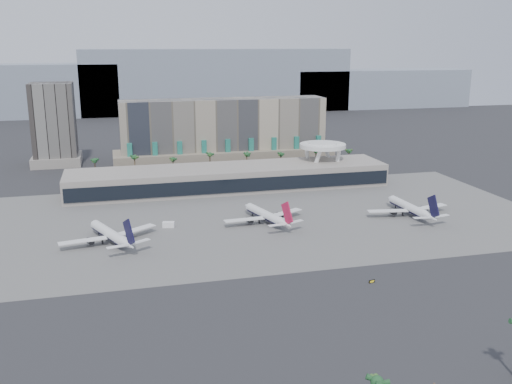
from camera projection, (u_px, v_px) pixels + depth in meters
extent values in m
plane|color=#232326|center=(292.00, 262.00, 203.58)|extent=(900.00, 900.00, 0.00)
cube|color=#5B5B59|center=(254.00, 218.00, 255.16)|extent=(260.00, 130.00, 0.06)
cube|color=gray|center=(217.00, 80.00, 649.89)|extent=(300.00, 60.00, 70.00)
cube|color=gray|center=(377.00, 88.00, 700.64)|extent=(220.00, 60.00, 45.00)
cube|color=tan|center=(224.00, 132.00, 364.81)|extent=(130.00, 22.00, 42.00)
cube|color=gray|center=(225.00, 157.00, 366.97)|extent=(140.00, 30.00, 10.00)
cube|color=#237867|center=(130.00, 158.00, 342.30)|extent=(3.00, 2.00, 18.00)
cube|color=#237867|center=(155.00, 157.00, 345.87)|extent=(3.00, 2.00, 18.00)
cube|color=#237867|center=(180.00, 156.00, 349.44)|extent=(3.00, 2.00, 18.00)
cube|color=#237867|center=(204.00, 155.00, 353.01)|extent=(3.00, 2.00, 18.00)
cube|color=#237867|center=(228.00, 154.00, 356.58)|extent=(3.00, 2.00, 18.00)
cube|color=#237867|center=(251.00, 152.00, 360.15)|extent=(3.00, 2.00, 18.00)
cube|color=#237867|center=(274.00, 151.00, 363.72)|extent=(3.00, 2.00, 18.00)
cube|color=#237867|center=(296.00, 150.00, 367.29)|extent=(3.00, 2.00, 18.00)
cube|color=#237867|center=(318.00, 149.00, 370.86)|extent=(3.00, 2.00, 18.00)
cube|color=black|center=(54.00, 124.00, 362.01)|extent=(26.00, 26.00, 52.00)
cube|color=#A99F94|center=(57.00, 160.00, 367.80)|extent=(30.00, 30.00, 6.00)
cube|color=#A99F94|center=(229.00, 178.00, 305.24)|extent=(170.00, 32.00, 12.00)
cube|color=black|center=(236.00, 186.00, 290.17)|extent=(168.00, 0.60, 7.00)
cube|color=black|center=(229.00, 164.00, 303.41)|extent=(170.00, 12.00, 2.50)
cylinder|color=white|center=(329.00, 159.00, 330.18)|extent=(6.98, 6.99, 21.89)
cylinder|color=white|center=(308.00, 160.00, 327.15)|extent=(6.98, 6.99, 21.89)
cylinder|color=white|center=(316.00, 164.00, 315.22)|extent=(6.98, 6.99, 21.89)
cylinder|color=white|center=(337.00, 163.00, 318.25)|extent=(6.98, 6.99, 21.89)
cylinder|color=white|center=(323.00, 146.00, 320.43)|extent=(26.00, 26.00, 2.20)
cylinder|color=white|center=(323.00, 143.00, 320.10)|extent=(16.00, 16.00, 1.20)
cylinder|color=brown|center=(95.00, 171.00, 321.41)|extent=(0.70, 0.70, 12.00)
sphere|color=#215329|center=(95.00, 161.00, 319.97)|extent=(2.80, 2.80, 2.80)
cylinder|color=brown|center=(135.00, 169.00, 326.65)|extent=(0.70, 0.70, 12.00)
sphere|color=#215329|center=(135.00, 159.00, 325.21)|extent=(2.80, 2.80, 2.80)
cylinder|color=brown|center=(174.00, 167.00, 331.88)|extent=(0.70, 0.70, 12.00)
sphere|color=#215329|center=(173.00, 157.00, 330.45)|extent=(2.80, 2.80, 2.80)
cylinder|color=brown|center=(209.00, 165.00, 336.88)|extent=(0.70, 0.70, 12.00)
sphere|color=#215329|center=(209.00, 156.00, 335.44)|extent=(2.80, 2.80, 2.80)
cylinder|color=brown|center=(247.00, 163.00, 342.36)|extent=(0.70, 0.70, 12.00)
sphere|color=#215329|center=(247.00, 154.00, 340.92)|extent=(2.80, 2.80, 2.80)
cylinder|color=brown|center=(282.00, 161.00, 347.59)|extent=(0.70, 0.70, 12.00)
sphere|color=#215329|center=(282.00, 152.00, 346.16)|extent=(2.80, 2.80, 2.80)
cylinder|color=brown|center=(316.00, 160.00, 352.83)|extent=(0.70, 0.70, 12.00)
sphere|color=#215329|center=(316.00, 151.00, 351.39)|extent=(2.80, 2.80, 2.80)
cylinder|color=brown|center=(351.00, 158.00, 358.30)|extent=(0.70, 0.70, 12.00)
sphere|color=#215329|center=(351.00, 149.00, 356.87)|extent=(2.80, 2.80, 2.80)
cylinder|color=white|center=(109.00, 233.00, 223.58)|extent=(14.22, 26.52, 3.97)
cylinder|color=black|center=(109.00, 233.00, 223.62)|extent=(13.94, 25.98, 3.90)
cone|color=white|center=(94.00, 223.00, 235.56)|extent=(5.40, 5.67, 3.97)
cone|color=white|center=(128.00, 244.00, 209.99)|extent=(7.15, 9.79, 3.97)
cube|color=white|center=(83.00, 241.00, 216.57)|extent=(18.32, 7.30, 0.35)
cube|color=white|center=(135.00, 230.00, 229.35)|extent=(16.94, 13.50, 0.35)
cylinder|color=black|center=(90.00, 241.00, 218.95)|extent=(3.56, 4.51, 2.19)
cylinder|color=black|center=(128.00, 233.00, 228.24)|extent=(3.56, 4.51, 2.19)
cube|color=black|center=(129.00, 232.00, 207.53)|extent=(3.97, 8.50, 10.46)
cube|color=white|center=(118.00, 246.00, 206.48)|extent=(8.24, 4.16, 0.25)
cube|color=white|center=(140.00, 241.00, 211.71)|extent=(7.94, 5.96, 0.25)
cylinder|color=black|center=(99.00, 233.00, 232.43)|extent=(0.50, 0.50, 1.59)
cylinder|color=black|center=(102.00, 242.00, 221.65)|extent=(0.70, 0.70, 1.59)
cylinder|color=black|center=(118.00, 239.00, 225.37)|extent=(0.70, 0.70, 1.59)
cylinder|color=white|center=(264.00, 214.00, 248.76)|extent=(10.75, 26.15, 3.83)
cylinder|color=black|center=(264.00, 215.00, 248.80)|extent=(10.53, 25.63, 3.75)
cone|color=white|center=(247.00, 206.00, 261.30)|extent=(4.85, 5.18, 3.83)
cone|color=white|center=(285.00, 224.00, 234.55)|extent=(6.01, 9.32, 3.83)
cube|color=white|center=(244.00, 220.00, 243.02)|extent=(17.42, 4.93, 0.33)
cube|color=white|center=(286.00, 213.00, 253.19)|extent=(17.02, 11.39, 0.33)
cylinder|color=black|center=(249.00, 220.00, 245.05)|extent=(3.06, 4.25, 2.10)
cylinder|color=black|center=(279.00, 215.00, 252.44)|extent=(3.06, 4.25, 2.10)
cube|color=#BA153D|center=(287.00, 213.00, 232.09)|extent=(2.81, 8.49, 10.07)
cube|color=white|center=(277.00, 225.00, 231.54)|extent=(7.86, 3.11, 0.24)
cube|color=white|center=(295.00, 222.00, 235.70)|extent=(7.85, 5.00, 0.24)
cylinder|color=black|center=(253.00, 214.00, 257.97)|extent=(0.48, 0.48, 1.53)
cylinder|color=black|center=(259.00, 222.00, 247.16)|extent=(0.67, 0.67, 1.53)
cylinder|color=black|center=(271.00, 220.00, 250.11)|extent=(0.67, 0.67, 1.53)
cylinder|color=white|center=(408.00, 207.00, 259.24)|extent=(5.42, 27.32, 3.98)
cylinder|color=black|center=(408.00, 207.00, 259.28)|extent=(5.31, 26.77, 3.90)
cone|color=white|center=(390.00, 198.00, 273.62)|extent=(4.21, 4.68, 3.98)
cone|color=white|center=(430.00, 217.00, 242.95)|extent=(4.45, 9.15, 3.98)
cube|color=white|center=(388.00, 211.00, 255.32)|extent=(18.31, 6.71, 0.35)
cube|color=white|center=(430.00, 207.00, 261.62)|extent=(18.33, 8.50, 0.35)
cylinder|color=black|center=(393.00, 212.00, 256.89)|extent=(2.40, 4.09, 2.19)
cylinder|color=black|center=(424.00, 209.00, 261.47)|extent=(2.40, 4.09, 2.19)
cube|color=black|center=(433.00, 206.00, 240.26)|extent=(0.98, 9.05, 10.48)
cube|color=white|center=(423.00, 218.00, 240.61)|extent=(8.12, 2.87, 0.25)
cube|color=white|center=(441.00, 216.00, 243.19)|extent=(8.23, 3.68, 0.25)
cylinder|color=black|center=(395.00, 207.00, 269.72)|extent=(0.50, 0.50, 1.59)
cylinder|color=black|center=(403.00, 214.00, 258.10)|extent=(0.70, 0.70, 1.59)
cylinder|color=black|center=(415.00, 213.00, 259.94)|extent=(0.70, 0.70, 1.59)
cube|color=white|center=(169.00, 225.00, 241.72)|extent=(5.29, 3.35, 2.40)
cube|color=white|center=(281.00, 220.00, 248.52)|extent=(4.00, 3.16, 1.81)
cube|color=black|center=(372.00, 281.00, 185.73)|extent=(2.26, 0.83, 1.02)
cube|color=yellow|center=(372.00, 282.00, 185.56)|extent=(1.60, 0.44, 0.61)
cylinder|color=black|center=(369.00, 282.00, 185.58)|extent=(0.12, 0.12, 0.61)
cylinder|color=black|center=(374.00, 282.00, 185.97)|extent=(0.12, 0.12, 0.61)
sphere|color=#215329|center=(377.00, 382.00, 114.91)|extent=(2.80, 2.80, 2.80)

